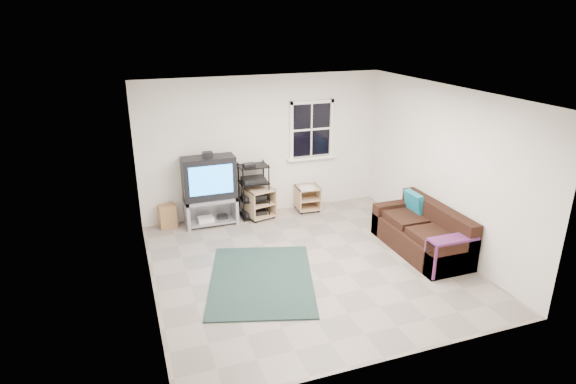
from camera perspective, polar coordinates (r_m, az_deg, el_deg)
name	(u,v)px	position (r m, az deg, el deg)	size (l,w,h in m)	color
room	(311,133)	(9.22, 2.79, 6.97)	(4.60, 4.62, 4.60)	gray
tv_unit	(209,185)	(8.66, -9.30, 0.82)	(0.93, 0.46, 1.36)	#97979F
av_rack	(254,194)	(8.97, -4.06, -0.24)	(0.53, 0.38, 1.05)	black
side_table_left	(258,201)	(9.04, -3.52, -1.13)	(0.57, 0.57, 0.57)	tan
side_table_right	(307,196)	(9.35, 2.27, -0.51)	(0.46, 0.47, 0.50)	tan
sofa	(423,234)	(8.03, 15.71, -4.82)	(0.80, 1.80, 0.82)	black
shag_rug	(261,279)	(7.05, -3.16, -10.31)	(1.46, 2.00, 0.02)	black
paper_bag	(168,216)	(8.86, -14.08, -2.80)	(0.30, 0.19, 0.43)	#A5744A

